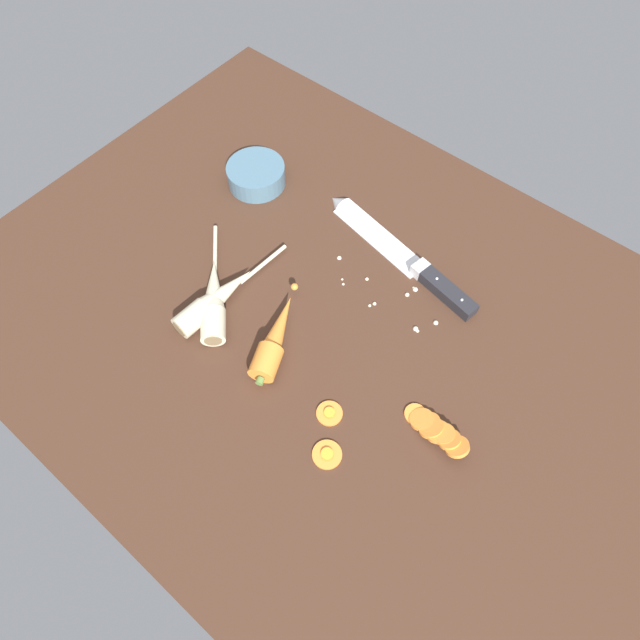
{
  "coord_description": "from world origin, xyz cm",
  "views": [
    {
      "loc": [
        29.12,
        -37.52,
        79.52
      ],
      "look_at": [
        0.0,
        -2.0,
        1.5
      ],
      "focal_mm": 31.48,
      "sensor_mm": 36.0,
      "label": 1
    }
  ],
  "objects_px": {
    "carrot_slice_stack": "(435,429)",
    "carrot_slice_stray_near": "(327,454)",
    "parsnip_front": "(216,299)",
    "parsnip_mid_left": "(214,299)",
    "chefs_knife": "(396,250)",
    "whole_carrot": "(275,339)",
    "prep_bowl": "(256,174)",
    "carrot_slice_stray_mid": "(329,413)"
  },
  "relations": [
    {
      "from": "carrot_slice_stack",
      "to": "prep_bowl",
      "type": "relative_size",
      "value": 1.0
    },
    {
      "from": "carrot_slice_stack",
      "to": "carrot_slice_stray_mid",
      "type": "height_order",
      "value": "carrot_slice_stack"
    },
    {
      "from": "parsnip_front",
      "to": "parsnip_mid_left",
      "type": "bearing_deg",
      "value": -143.58
    },
    {
      "from": "chefs_knife",
      "to": "parsnip_front",
      "type": "relative_size",
      "value": 1.45
    },
    {
      "from": "prep_bowl",
      "to": "carrot_slice_stray_near",
      "type": "bearing_deg",
      "value": -36.85
    },
    {
      "from": "carrot_slice_stray_near",
      "to": "carrot_slice_stray_mid",
      "type": "height_order",
      "value": "same"
    },
    {
      "from": "whole_carrot",
      "to": "carrot_slice_stack",
      "type": "relative_size",
      "value": 1.61
    },
    {
      "from": "parsnip_mid_left",
      "to": "carrot_slice_stray_mid",
      "type": "bearing_deg",
      "value": -5.96
    },
    {
      "from": "chefs_knife",
      "to": "prep_bowl",
      "type": "bearing_deg",
      "value": -174.09
    },
    {
      "from": "chefs_knife",
      "to": "whole_carrot",
      "type": "relative_size",
      "value": 1.97
    },
    {
      "from": "whole_carrot",
      "to": "carrot_slice_stack",
      "type": "distance_m",
      "value": 0.28
    },
    {
      "from": "parsnip_front",
      "to": "carrot_slice_stray_near",
      "type": "height_order",
      "value": "parsnip_front"
    },
    {
      "from": "whole_carrot",
      "to": "carrot_slice_stray_mid",
      "type": "relative_size",
      "value": 4.44
    },
    {
      "from": "parsnip_mid_left",
      "to": "carrot_slice_stack",
      "type": "xyz_separation_m",
      "value": [
        0.4,
        0.05,
        -0.01
      ]
    },
    {
      "from": "carrot_slice_stray_near",
      "to": "carrot_slice_stray_mid",
      "type": "xyz_separation_m",
      "value": [
        -0.04,
        0.05,
        0.0
      ]
    },
    {
      "from": "carrot_slice_stack",
      "to": "carrot_slice_stray_near",
      "type": "xyz_separation_m",
      "value": [
        -0.1,
        -0.13,
        -0.01
      ]
    },
    {
      "from": "carrot_slice_stray_mid",
      "to": "prep_bowl",
      "type": "height_order",
      "value": "prep_bowl"
    },
    {
      "from": "whole_carrot",
      "to": "prep_bowl",
      "type": "height_order",
      "value": "whole_carrot"
    },
    {
      "from": "chefs_knife",
      "to": "parsnip_mid_left",
      "type": "height_order",
      "value": "parsnip_mid_left"
    },
    {
      "from": "chefs_knife",
      "to": "carrot_slice_stack",
      "type": "relative_size",
      "value": 3.16
    },
    {
      "from": "whole_carrot",
      "to": "parsnip_mid_left",
      "type": "relative_size",
      "value": 0.94
    },
    {
      "from": "chefs_knife",
      "to": "prep_bowl",
      "type": "height_order",
      "value": "prep_bowl"
    },
    {
      "from": "carrot_slice_stack",
      "to": "parsnip_front",
      "type": "bearing_deg",
      "value": -173.51
    },
    {
      "from": "carrot_slice_stack",
      "to": "carrot_slice_stray_mid",
      "type": "distance_m",
      "value": 0.16
    },
    {
      "from": "whole_carrot",
      "to": "parsnip_mid_left",
      "type": "bearing_deg",
      "value": -176.21
    },
    {
      "from": "parsnip_front",
      "to": "parsnip_mid_left",
      "type": "distance_m",
      "value": 0.0
    },
    {
      "from": "carrot_slice_stray_near",
      "to": "prep_bowl",
      "type": "height_order",
      "value": "prep_bowl"
    },
    {
      "from": "parsnip_front",
      "to": "prep_bowl",
      "type": "xyz_separation_m",
      "value": [
        -0.14,
        0.25,
        0.0
      ]
    },
    {
      "from": "prep_bowl",
      "to": "chefs_knife",
      "type": "bearing_deg",
      "value": 5.91
    },
    {
      "from": "parsnip_mid_left",
      "to": "chefs_knife",
      "type": "bearing_deg",
      "value": 59.26
    },
    {
      "from": "chefs_knife",
      "to": "parsnip_front",
      "type": "xyz_separation_m",
      "value": [
        -0.17,
        -0.28,
        0.01
      ]
    },
    {
      "from": "chefs_knife",
      "to": "carrot_slice_stray_near",
      "type": "height_order",
      "value": "chefs_knife"
    },
    {
      "from": "parsnip_mid_left",
      "to": "prep_bowl",
      "type": "xyz_separation_m",
      "value": [
        -0.14,
        0.25,
        0.0
      ]
    },
    {
      "from": "carrot_slice_stray_mid",
      "to": "prep_bowl",
      "type": "bearing_deg",
      "value": 145.35
    },
    {
      "from": "carrot_slice_stray_near",
      "to": "prep_bowl",
      "type": "xyz_separation_m",
      "value": [
        -0.44,
        0.33,
        0.02
      ]
    },
    {
      "from": "prep_bowl",
      "to": "carrot_slice_stack",
      "type": "bearing_deg",
      "value": -20.62
    },
    {
      "from": "carrot_slice_stray_mid",
      "to": "whole_carrot",
      "type": "bearing_deg",
      "value": 165.45
    },
    {
      "from": "parsnip_mid_left",
      "to": "prep_bowl",
      "type": "height_order",
      "value": "same"
    },
    {
      "from": "carrot_slice_stray_near",
      "to": "prep_bowl",
      "type": "distance_m",
      "value": 0.55
    },
    {
      "from": "whole_carrot",
      "to": "carrot_slice_stray_near",
      "type": "xyz_separation_m",
      "value": [
        0.18,
        -0.09,
        -0.02
      ]
    },
    {
      "from": "parsnip_front",
      "to": "prep_bowl",
      "type": "bearing_deg",
      "value": 119.12
    },
    {
      "from": "carrot_slice_stray_mid",
      "to": "carrot_slice_stack",
      "type": "bearing_deg",
      "value": 28.87
    }
  ]
}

